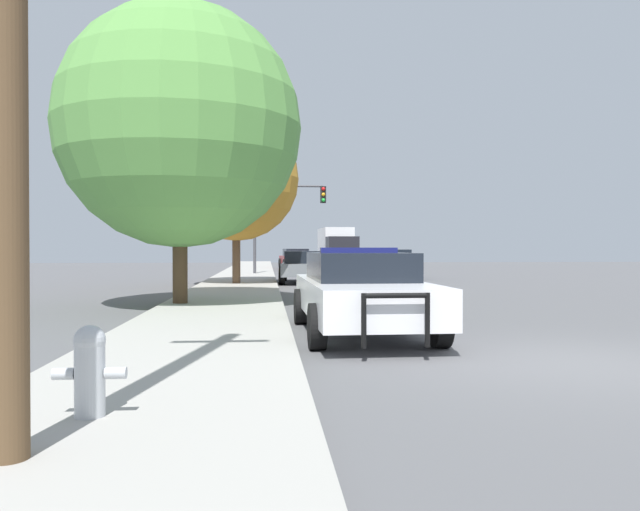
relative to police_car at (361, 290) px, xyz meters
name	(u,v)px	position (x,y,z in m)	size (l,w,h in m)	color
ground_plane	(576,363)	(2.39, -2.96, -0.76)	(110.00, 110.00, 0.00)	#565659
sidewalk_left	(179,364)	(-2.71, -2.96, -0.70)	(3.00, 110.00, 0.13)	#A3A099
police_car	(361,290)	(0.00, 0.00, 0.00)	(2.18, 5.22, 1.50)	white
fire_hydrant	(90,368)	(-3.07, -5.54, -0.24)	(0.58, 0.25, 0.74)	#B7BCC1
traffic_light	(284,209)	(-0.66, 22.73, 2.81)	(3.91, 0.35, 4.83)	#424247
car_background_midblock	(303,266)	(-0.08, 15.74, -0.04)	(2.15, 4.65, 1.36)	slate
car_background_oncoming	(393,263)	(4.55, 19.21, -0.02)	(2.21, 4.19, 1.41)	navy
car_background_distant	(295,258)	(0.40, 33.18, 0.00)	(2.31, 4.55, 1.42)	maroon
box_truck	(337,246)	(3.95, 38.46, 0.89)	(2.69, 7.32, 3.08)	black
tree_sidewalk_mid	(236,179)	(-2.79, 13.46, 3.40)	(4.82, 4.82, 6.44)	brown
tree_sidewalk_near	(180,127)	(-3.76, 4.90, 3.73)	(6.00, 6.00, 7.37)	#4C3823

